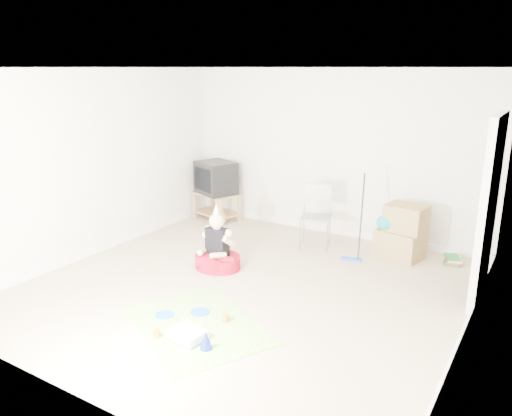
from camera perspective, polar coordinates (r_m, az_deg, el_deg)
The scene contains 16 objects.
ground at distance 6.20m, azimuth -1.16°, elevation -9.03°, with size 5.00×5.00×0.00m, color tan.
doorway_recess at distance 6.16m, azimuth 25.14°, elevation -0.57°, with size 0.02×0.90×2.05m, color black.
tv_stand at distance 8.81m, azimuth -4.54°, elevation 0.47°, with size 0.85×0.63×0.48m.
crt_tv at distance 8.70m, azimuth -4.60°, elevation 3.48°, with size 0.64×0.53×0.56m, color black.
folding_chair at distance 7.40m, azimuth 6.83°, elevation -1.08°, with size 0.54×0.53×0.96m.
cardboard_boxes at distance 7.30m, azimuth 16.31°, elevation -2.69°, with size 0.69×0.57×0.77m.
floor_mop at distance 7.05m, azimuth 10.91°, elevation -3.91°, with size 0.31×0.39×1.18m.
book_pile at distance 7.39m, azimuth 21.61°, elevation -5.52°, with size 0.25×0.29×0.12m.
seated_woman at distance 6.70m, azimuth -4.42°, elevation -5.25°, with size 0.65×0.65×0.92m.
party_mat at distance 5.40m, azimuth -6.85°, elevation -13.11°, with size 1.57×1.14×0.01m, color #DD2E6E.
birthday_cake at distance 5.14m, azimuth -7.80°, elevation -14.20°, with size 0.36×0.30×0.15m.
blue_plate_near at distance 5.63m, azimuth -6.44°, elevation -11.73°, with size 0.21×0.21×0.01m, color blue.
blue_plate_far at distance 5.62m, azimuth -10.41°, elevation -11.92°, with size 0.20×0.20×0.01m, color blue.
orange_cup_near at distance 5.41m, azimuth -3.50°, elevation -12.44°, with size 0.07×0.07×0.08m, color #CD6316.
orange_cup_far at distance 5.21m, azimuth -11.30°, elevation -13.89°, with size 0.07×0.07×0.08m, color #CD6316.
blue_party_hat at distance 4.94m, azimuth -5.74°, elevation -14.78°, with size 0.13×0.13×0.18m, color #1829AA.
Camera 1 is at (3.05, -4.73, 2.60)m, focal length 35.00 mm.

